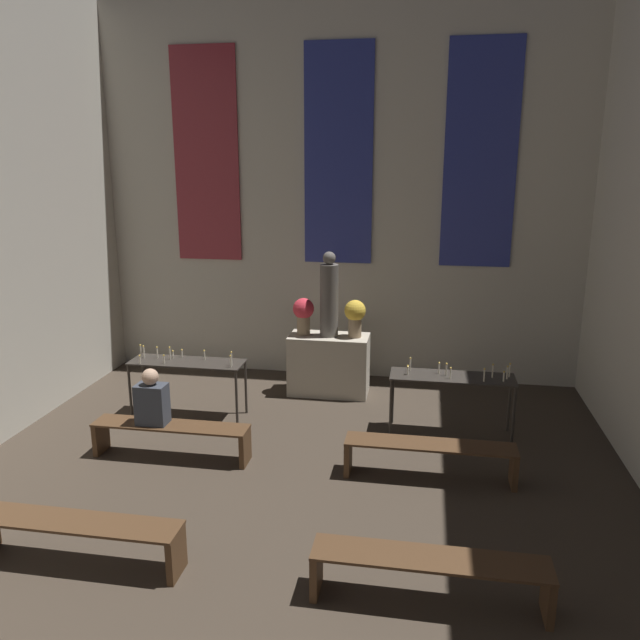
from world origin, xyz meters
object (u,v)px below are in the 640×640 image
object	(u,v)px
pew_back_left	(171,433)
candle_rack_right	(452,382)
statue	(329,297)
pew_third_right	(429,570)
pew_back_right	(430,453)
altar	(329,365)
person_seated	(152,400)
candle_rack_left	(187,367)
pew_third_left	(77,532)
flower_vase_right	(355,315)
flower_vase_left	(303,313)

from	to	relation	value
pew_back_left	candle_rack_right	bearing A→B (deg)	20.72
statue	pew_third_right	xyz separation A→B (m)	(1.52, -4.52, -1.19)
pew_back_right	altar	bearing A→B (deg)	121.83
person_seated	altar	bearing A→B (deg)	54.69
candle_rack_left	candle_rack_right	xyz separation A→B (m)	(3.58, -0.00, 0.00)
pew_third_left	pew_back_left	bearing A→B (deg)	90.00
altar	flower_vase_right	distance (m)	0.88
altar	flower_vase_left	distance (m)	0.88
candle_rack_left	person_seated	size ratio (longest dim) A/B	2.31
flower_vase_left	pew_back_right	bearing A→B (deg)	-52.07
candle_rack_left	pew_third_left	world-z (taller)	candle_rack_left
altar	pew_third_left	bearing A→B (deg)	-108.58
pew_third_right	person_seated	world-z (taller)	person_seated
flower_vase_right	person_seated	size ratio (longest dim) A/B	0.82
pew_back_right	pew_back_left	bearing A→B (deg)	180.00
pew_third_left	flower_vase_left	bearing A→B (deg)	75.96
statue	pew_third_left	bearing A→B (deg)	-108.58
statue	person_seated	bearing A→B (deg)	-125.31
pew_third_right	pew_back_right	size ratio (longest dim) A/B	1.00
candle_rack_right	statue	bearing A→B (deg)	146.21
pew_back_right	flower_vase_left	bearing A→B (deg)	127.93
candle_rack_left	pew_back_right	world-z (taller)	candle_rack_left
flower_vase_right	candle_rack_right	distance (m)	1.92
pew_third_right	pew_back_left	xyz separation A→B (m)	(-3.04, 2.07, 0.00)
flower_vase_left	flower_vase_right	distance (m)	0.78
candle_rack_left	pew_back_right	bearing A→B (deg)	-20.72
altar	candle_rack_right	size ratio (longest dim) A/B	0.76
flower_vase_left	candle_rack_left	distance (m)	1.92
flower_vase_left	person_seated	world-z (taller)	flower_vase_left
candle_rack_left	pew_third_right	bearing A→B (deg)	-45.13
altar	pew_third_left	world-z (taller)	altar
altar	person_seated	distance (m)	3.01
candle_rack_right	pew_back_right	world-z (taller)	candle_rack_right
candle_rack_right	pew_back_right	xyz separation A→B (m)	(-0.27, -1.25, -0.40)
candle_rack_left	pew_third_left	size ratio (longest dim) A/B	0.84
pew_back_left	statue	bearing A→B (deg)	58.17
person_seated	candle_rack_left	bearing A→B (deg)	92.53
altar	statue	xyz separation A→B (m)	(0.00, 0.00, 1.05)
pew_third_right	pew_back_right	distance (m)	2.07
flower_vase_right	candle_rack_left	world-z (taller)	flower_vase_right
flower_vase_left	pew_back_right	world-z (taller)	flower_vase_left
flower_vase_left	candle_rack_left	size ratio (longest dim) A/B	0.36
candle_rack_left	pew_back_left	bearing A→B (deg)	-77.83
candle_rack_left	person_seated	world-z (taller)	person_seated
flower_vase_right	altar	bearing A→B (deg)	180.00
altar	statue	world-z (taller)	statue
pew_back_right	flower_vase_right	bearing A→B (deg)	114.79
statue	flower_vase_right	world-z (taller)	statue
person_seated	flower_vase_right	bearing A→B (deg)	49.07
candle_rack_left	candle_rack_right	bearing A→B (deg)	-0.00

